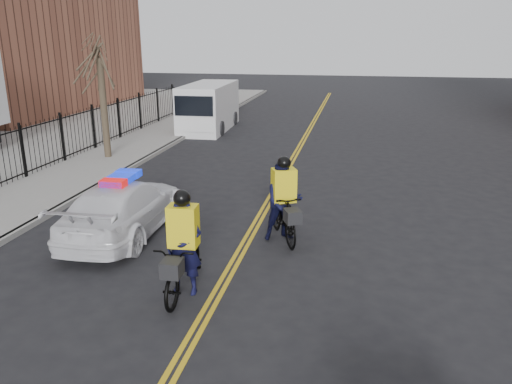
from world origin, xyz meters
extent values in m
plane|color=black|center=(0.00, 0.00, 0.00)|extent=(120.00, 120.00, 0.00)
cube|color=gold|center=(-0.08, 8.00, 0.01)|extent=(0.10, 60.00, 0.01)
cube|color=gold|center=(0.08, 8.00, 0.01)|extent=(0.10, 60.00, 0.01)
cube|color=gray|center=(-7.50, 8.00, 0.07)|extent=(3.00, 60.00, 0.15)
cube|color=gray|center=(-6.00, 8.00, 0.07)|extent=(0.20, 60.00, 0.15)
cylinder|color=#372C20|center=(-7.60, 10.00, 2.15)|extent=(0.28, 0.28, 4.00)
imported|color=white|center=(-3.28, 2.57, 0.71)|extent=(2.17, 4.96, 1.42)
cube|color=#0C26CC|center=(-3.28, 2.57, 1.50)|extent=(0.64, 1.32, 0.16)
cube|color=silver|center=(-5.50, 17.87, 1.25)|extent=(2.39, 5.94, 2.50)
cube|color=silver|center=(-5.40, 15.32, 1.03)|extent=(2.15, 0.95, 1.30)
cube|color=black|center=(-5.39, 14.88, 1.68)|extent=(1.96, 0.18, 0.98)
cylinder|color=black|center=(-6.47, 16.09, 0.38)|extent=(0.30, 0.77, 0.76)
cylinder|color=black|center=(-4.40, 16.17, 0.38)|extent=(0.30, 0.77, 0.76)
cylinder|color=black|center=(-6.60, 19.57, 0.38)|extent=(0.30, 0.77, 0.76)
cylinder|color=black|center=(-4.53, 19.64, 0.38)|extent=(0.30, 0.77, 0.76)
imported|color=black|center=(-0.64, -0.18, 0.58)|extent=(0.87, 2.25, 1.16)
imported|color=black|center=(-0.64, -0.18, 1.00)|extent=(0.75, 0.51, 2.00)
cube|color=yellow|center=(-0.64, -0.18, 1.44)|extent=(0.59, 0.41, 0.84)
sphere|color=black|center=(-0.64, -0.18, 2.01)|extent=(0.34, 0.34, 0.34)
cube|color=black|center=(-0.61, -0.96, 0.90)|extent=(0.38, 0.43, 0.31)
imported|color=black|center=(0.88, 2.94, 0.65)|extent=(1.46, 2.22, 1.30)
imported|color=black|center=(0.88, 2.94, 1.00)|extent=(1.20, 1.10, 2.01)
cube|color=yellow|center=(0.88, 2.94, 1.45)|extent=(0.68, 0.59, 0.84)
sphere|color=black|center=(0.88, 2.94, 2.02)|extent=(0.34, 0.34, 0.34)
cube|color=black|center=(1.21, 2.23, 0.91)|extent=(0.50, 0.53, 0.31)
camera|label=1|loc=(2.56, -8.81, 4.98)|focal=35.00mm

